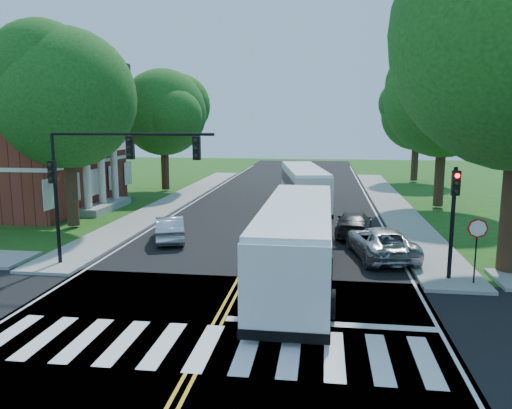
% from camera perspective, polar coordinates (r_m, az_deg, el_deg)
% --- Properties ---
extents(ground, '(140.00, 140.00, 0.00)m').
position_cam_1_polar(ground, '(15.09, -5.41, -15.15)').
color(ground, '#1D4F13').
rests_on(ground, ground).
extents(road, '(14.00, 96.00, 0.01)m').
position_cam_1_polar(road, '(32.12, 1.91, -1.74)').
color(road, black).
rests_on(road, ground).
extents(cross_road, '(60.00, 12.00, 0.01)m').
position_cam_1_polar(cross_road, '(15.09, -5.41, -15.13)').
color(cross_road, black).
rests_on(cross_road, ground).
extents(center_line, '(0.36, 70.00, 0.01)m').
position_cam_1_polar(center_line, '(36.03, 2.56, -0.49)').
color(center_line, gold).
rests_on(center_line, road).
extents(edge_line_w, '(0.12, 70.00, 0.01)m').
position_cam_1_polar(edge_line_w, '(37.26, -7.91, -0.24)').
color(edge_line_w, silver).
rests_on(edge_line_w, road).
extents(edge_line_e, '(0.12, 70.00, 0.01)m').
position_cam_1_polar(edge_line_e, '(36.07, 13.38, -0.73)').
color(edge_line_e, silver).
rests_on(edge_line_e, road).
extents(crosswalk, '(12.60, 3.00, 0.01)m').
position_cam_1_polar(crosswalk, '(14.64, -5.87, -15.90)').
color(crosswalk, silver).
rests_on(crosswalk, road).
extents(stop_bar, '(6.60, 0.40, 0.01)m').
position_cam_1_polar(stop_bar, '(16.20, 8.43, -13.36)').
color(stop_bar, silver).
rests_on(stop_bar, road).
extents(sidewalk_nw, '(2.60, 40.00, 0.15)m').
position_cam_1_polar(sidewalk_nw, '(40.50, -8.81, 0.61)').
color(sidewalk_nw, gray).
rests_on(sidewalk_nw, ground).
extents(sidewalk_ne, '(2.60, 40.00, 0.15)m').
position_cam_1_polar(sidewalk_ne, '(39.17, 15.16, 0.09)').
color(sidewalk_ne, gray).
rests_on(sidewalk_ne, ground).
extents(tree_west_near, '(8.00, 8.00, 11.40)m').
position_cam_1_polar(tree_west_near, '(31.06, -20.90, 11.22)').
color(tree_west_near, '#352315').
rests_on(tree_west_near, ground).
extents(tree_west_far, '(7.60, 7.60, 10.67)m').
position_cam_1_polar(tree_west_far, '(45.61, -10.53, 10.29)').
color(tree_west_far, '#352315').
rests_on(tree_west_far, ground).
extents(tree_east_mid, '(8.40, 8.40, 11.93)m').
position_cam_1_polar(tree_east_mid, '(38.27, 20.71, 11.30)').
color(tree_east_mid, '#352315').
rests_on(tree_east_mid, ground).
extents(tree_east_far, '(7.20, 7.20, 10.34)m').
position_cam_1_polar(tree_east_far, '(54.14, 17.94, 9.71)').
color(tree_east_far, '#352315').
rests_on(tree_east_far, ground).
extents(signal_nw, '(7.15, 0.46, 5.66)m').
position_cam_1_polar(signal_nw, '(21.82, -16.83, 4.11)').
color(signal_nw, black).
rests_on(signal_nw, ground).
extents(signal_ne, '(0.30, 0.46, 4.40)m').
position_cam_1_polar(signal_ne, '(20.66, 21.65, -0.40)').
color(signal_ne, black).
rests_on(signal_ne, ground).
extents(stop_sign, '(0.76, 0.08, 2.53)m').
position_cam_1_polar(stop_sign, '(20.61, 23.96, -3.22)').
color(stop_sign, black).
rests_on(stop_sign, ground).
extents(bus_lead, '(2.99, 12.04, 3.11)m').
position_cam_1_polar(bus_lead, '(19.63, 4.70, -4.16)').
color(bus_lead, white).
rests_on(bus_lead, road).
extents(bus_follow, '(4.22, 11.55, 2.92)m').
position_cam_1_polar(bus_follow, '(36.80, 5.48, 2.12)').
color(bus_follow, white).
rests_on(bus_follow, road).
extents(hatchback, '(2.63, 4.29, 1.34)m').
position_cam_1_polar(hatchback, '(26.69, -9.85, -2.73)').
color(hatchback, '#B5B7BC').
rests_on(hatchback, road).
extents(suv, '(3.25, 5.57, 1.46)m').
position_cam_1_polar(suv, '(23.84, 14.07, -4.21)').
color(suv, '#A8AAAF').
rests_on(suv, road).
extents(dark_sedan, '(2.36, 4.81, 1.34)m').
position_cam_1_polar(dark_sedan, '(28.05, 11.14, -2.16)').
color(dark_sedan, black).
rests_on(dark_sedan, road).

